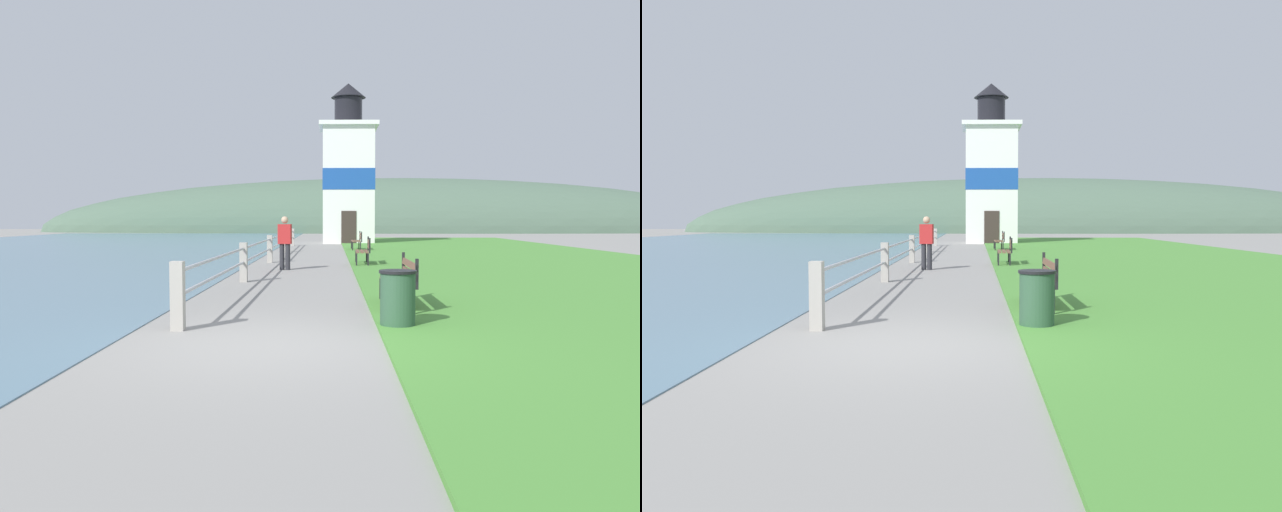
{
  "view_description": "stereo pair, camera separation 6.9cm",
  "coord_description": "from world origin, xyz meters",
  "views": [
    {
      "loc": [
        0.79,
        -7.66,
        1.58
      ],
      "look_at": [
        0.43,
        13.26,
        0.3
      ],
      "focal_mm": 35.0,
      "sensor_mm": 36.0,
      "label": 1
    },
    {
      "loc": [
        0.86,
        -7.66,
        1.58
      ],
      "look_at": [
        0.43,
        13.26,
        0.3
      ],
      "focal_mm": 35.0,
      "sensor_mm": 36.0,
      "label": 2
    }
  ],
  "objects": [
    {
      "name": "ground_plane",
      "position": [
        0.0,
        0.0,
        0.0
      ],
      "size": [
        160.0,
        160.0,
        0.0
      ],
      "primitive_type": "plane",
      "color": "gray"
    },
    {
      "name": "person_strolling",
      "position": [
        -0.6,
        11.22,
        0.88
      ],
      "size": [
        0.42,
        0.27,
        1.63
      ],
      "rotation": [
        0.0,
        0.0,
        1.43
      ],
      "color": "#28282D",
      "rests_on": "ground_plane"
    },
    {
      "name": "park_bench_near",
      "position": [
        2.01,
        3.08,
        0.54
      ],
      "size": [
        0.47,
        1.87,
        0.94
      ],
      "rotation": [
        0.0,
        0.0,
        3.14
      ],
      "color": "brown",
      "rests_on": "ground_plane"
    },
    {
      "name": "seawall_railing",
      "position": [
        -1.36,
        14.27,
        0.58
      ],
      "size": [
        0.18,
        26.73,
        0.98
      ],
      "color": "#A8A399",
      "rests_on": "ground_plane"
    },
    {
      "name": "trash_bin",
      "position": [
        1.75,
        1.17,
        0.42
      ],
      "size": [
        0.54,
        0.54,
        0.84
      ],
      "color": "#2D5138",
      "rests_on": "ground_plane"
    },
    {
      "name": "distant_hillside",
      "position": [
        8.0,
        62.41,
        0.0
      ],
      "size": [
        80.0,
        16.0,
        12.0
      ],
      "color": "#4C6651",
      "rests_on": "ground_plane"
    },
    {
      "name": "park_bench_midway",
      "position": [
        1.92,
        13.04,
        0.54
      ],
      "size": [
        0.52,
        1.69,
        0.94
      ],
      "rotation": [
        0.0,
        0.0,
        3.11
      ],
      "color": "brown",
      "rests_on": "ground_plane"
    },
    {
      "name": "lighthouse",
      "position": [
        1.88,
        31.44,
        4.22
      ],
      "size": [
        3.59,
        3.59,
        9.88
      ],
      "color": "white",
      "rests_on": "ground_plane"
    },
    {
      "name": "park_bench_far",
      "position": [
        2.1,
        22.36,
        0.54
      ],
      "size": [
        0.48,
        1.79,
        0.94
      ],
      "rotation": [
        0.0,
        0.0,
        3.14
      ],
      "color": "brown",
      "rests_on": "ground_plane"
    },
    {
      "name": "grass_verge",
      "position": [
        7.46,
        16.2,
        0.03
      ],
      "size": [
        12.0,
        48.61,
        0.06
      ],
      "color": "#4C8E38",
      "rests_on": "ground_plane"
    }
  ]
}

